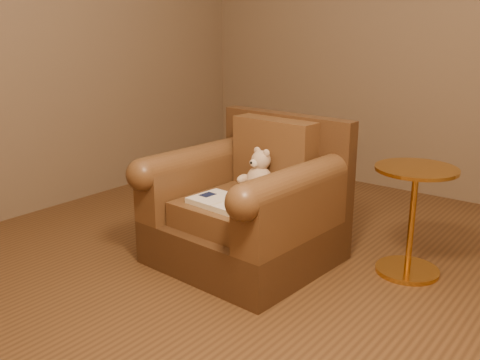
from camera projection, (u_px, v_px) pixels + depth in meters
The scene contains 5 objects.
floor at pixel (275, 280), 2.84m from camera, with size 4.00×4.00×0.00m, color brown.
armchair at pixel (249, 207), 3.03m from camera, with size 0.94×0.90×0.81m.
teddy_bear at pixel (258, 176), 3.04m from camera, with size 0.19×0.22×0.26m.
guidebook at pixel (226, 203), 2.83m from camera, with size 0.41×0.27×0.03m.
side_table at pixel (412, 217), 2.85m from camera, with size 0.43×0.43×0.60m.
Camera 1 is at (1.43, -2.15, 1.31)m, focal length 40.00 mm.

